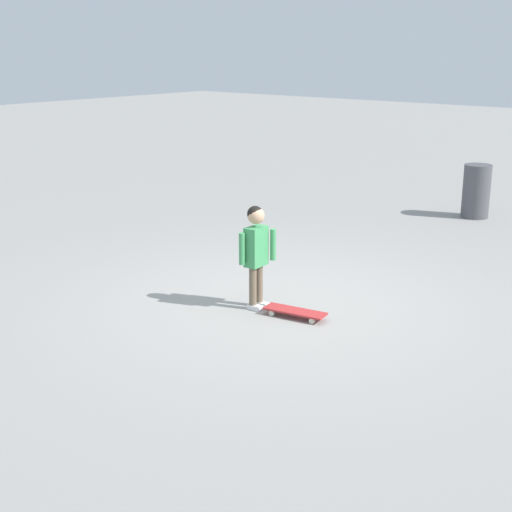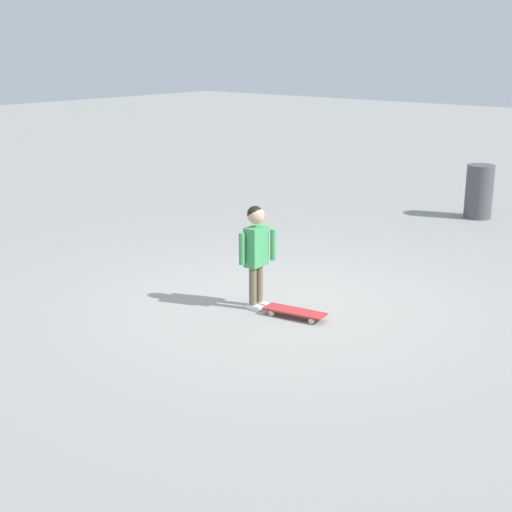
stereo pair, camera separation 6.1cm
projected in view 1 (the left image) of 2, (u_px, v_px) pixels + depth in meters
The scene contains 4 objects.
ground_plane at pixel (278, 301), 7.63m from camera, with size 50.00×50.00×0.00m, color gray.
child_person at pixel (256, 246), 7.26m from camera, with size 0.38×0.21×1.06m.
skateboard at pixel (295, 312), 7.17m from camera, with size 0.30×0.65×0.07m.
trash_bin at pixel (476, 191), 11.21m from camera, with size 0.42×0.42×0.82m, color #4C4C51.
Camera 1 is at (-5.69, -4.40, 2.59)m, focal length 51.18 mm.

